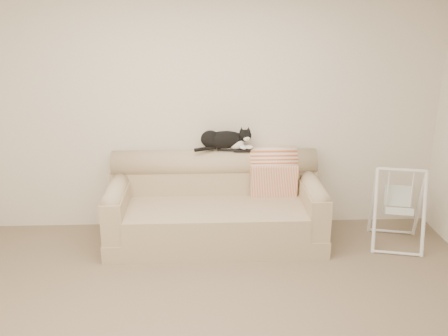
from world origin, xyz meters
The scene contains 8 objects.
ground_plane centered at (0.00, 0.00, 0.00)m, with size 5.00×5.00×0.00m, color #716049.
room_shell centered at (0.00, 0.00, 1.53)m, with size 5.04×4.04×2.60m.
sofa centered at (0.09, 1.62, 0.35)m, with size 2.20×0.93×0.90m.
remote_a centered at (0.21, 1.85, 0.91)m, with size 0.19×0.08×0.03m.
remote_b centered at (0.38, 1.81, 0.91)m, with size 0.17×0.05×0.02m.
tuxedo_cat centered at (0.20, 1.86, 1.01)m, with size 0.62×0.28×0.24m.
throw_blanket centered at (0.71, 1.84, 0.72)m, with size 0.50×0.38×0.58m.
baby_swing centered at (1.94, 1.41, 0.41)m, with size 0.61×0.63×0.83m.
Camera 1 is at (-0.02, -3.17, 2.40)m, focal length 40.00 mm.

